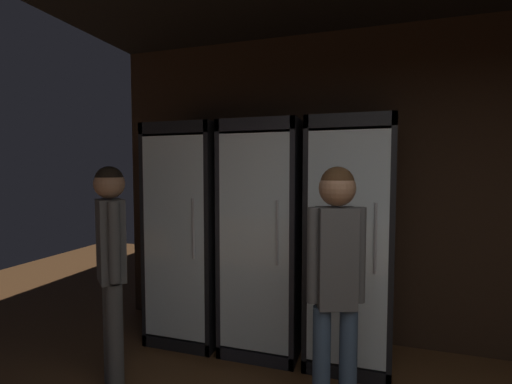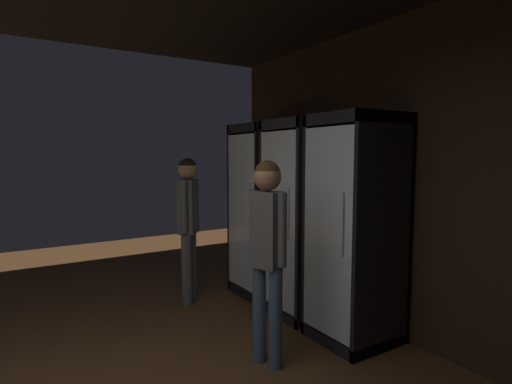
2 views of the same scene
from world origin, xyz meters
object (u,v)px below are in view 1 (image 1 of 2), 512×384
Objects in this scene: cooler_center at (349,243)px; shopper_near at (336,271)px; shopper_far at (111,253)px; cooler_far_left at (194,233)px; cooler_left at (266,238)px.

shopper_near is (-0.03, -0.94, 0.02)m from cooler_center.
cooler_center reaches higher than shopper_far.
cooler_far_left is 0.71m from cooler_left.
cooler_left is at bearing 46.84° from shopper_far.
cooler_center is at bearing -0.05° from cooler_left.
cooler_far_left is 0.95m from shopper_far.
cooler_far_left is at bearing 179.92° from cooler_left.
cooler_left is 1.24× the size of shopper_far.
cooler_left is at bearing 179.95° from cooler_center.
shopper_near is 1.00× the size of shopper_far.
shopper_far is (-1.56, 0.01, -0.01)m from shopper_near.
cooler_far_left is at bearing 179.94° from cooler_center.
cooler_left is (0.71, -0.00, -0.00)m from cooler_far_left.
cooler_far_left is 1.24× the size of shopper_near.
cooler_left reaches higher than shopper_near.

